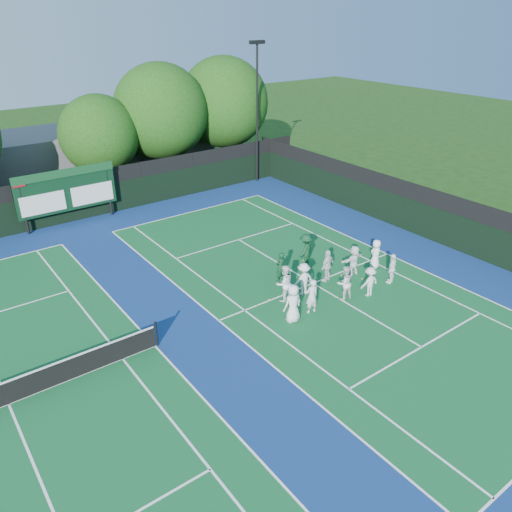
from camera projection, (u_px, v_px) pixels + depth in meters
ground at (327, 292)px, 23.75m from camera, size 120.00×120.00×0.00m
court_apron at (209, 325)px, 21.27m from camera, size 34.00×32.00×0.01m
near_court at (313, 283)px, 24.46m from camera, size 11.05×23.85×0.01m
left_court at (9, 404)px, 17.01m from camera, size 11.05×23.85×0.01m
back_fence at (83, 198)px, 31.46m from camera, size 34.00×0.08×3.00m
divider_fence_right at (430, 217)px, 28.66m from camera, size 0.08×32.00×3.00m
scoreboard at (66, 191)px, 30.25m from camera, size 6.00×0.21×3.55m
clubhouse at (97, 152)px, 39.06m from camera, size 18.00×6.00×4.00m
light_pole_right at (257, 97)px, 36.23m from camera, size 1.20×0.30×10.12m
tennis_net at (5, 393)px, 16.79m from camera, size 11.30×0.10×1.10m
tree_c at (101, 136)px, 34.35m from camera, size 5.42×5.42×7.05m
tree_d at (162, 113)px, 36.43m from camera, size 6.86×6.86×8.82m
tree_e at (225, 104)px, 39.32m from camera, size 6.97×6.97×8.97m
tennis_ball_0 at (269, 300)px, 23.05m from camera, size 0.07×0.07×0.07m
tennis_ball_1 at (309, 253)px, 27.47m from camera, size 0.07×0.07×0.07m
tennis_ball_2 at (362, 279)px, 24.83m from camera, size 0.07×0.07×0.07m
tennis_ball_3 at (256, 306)px, 22.56m from camera, size 0.07×0.07×0.07m
tennis_ball_4 at (303, 261)px, 26.61m from camera, size 0.07×0.07×0.07m
tennis_ball_5 at (341, 275)px, 25.18m from camera, size 0.07×0.07×0.07m
player_front_0 at (293, 303)px, 21.16m from camera, size 0.88×0.59×1.77m
player_front_1 at (312, 296)px, 21.80m from camera, size 0.65×0.47×1.65m
player_front_2 at (345, 283)px, 22.84m from camera, size 0.92×0.77×1.67m
player_front_3 at (370, 282)px, 23.14m from camera, size 0.99×0.62×1.46m
player_front_4 at (392, 268)px, 24.22m from camera, size 0.99×0.69×1.56m
player_back_0 at (284, 283)px, 22.68m from camera, size 0.91×0.73×1.78m
player_back_1 at (303, 279)px, 23.22m from camera, size 1.07×0.66×1.61m
player_back_2 at (327, 266)px, 24.35m from camera, size 1.06×0.65×1.68m
player_back_3 at (354, 260)px, 24.96m from camera, size 1.49×0.52×1.59m
player_back_4 at (376, 254)px, 25.63m from camera, size 0.90×0.76×1.56m
coach_left at (281, 267)px, 24.32m from camera, size 0.58×0.39×1.58m
coach_right at (306, 250)px, 25.72m from camera, size 1.33×1.01×1.82m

